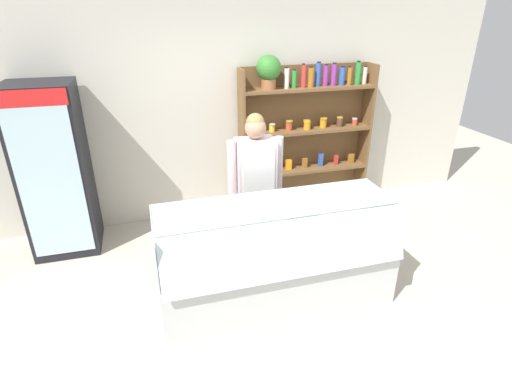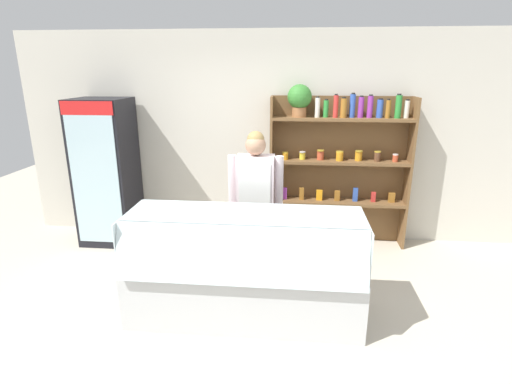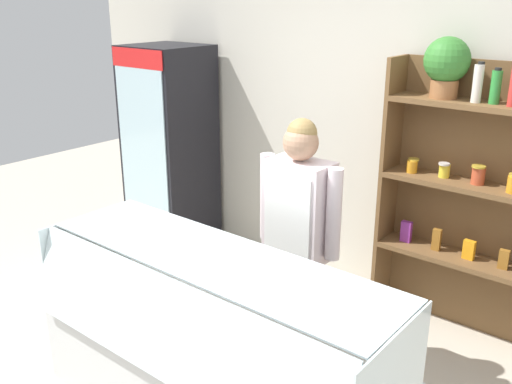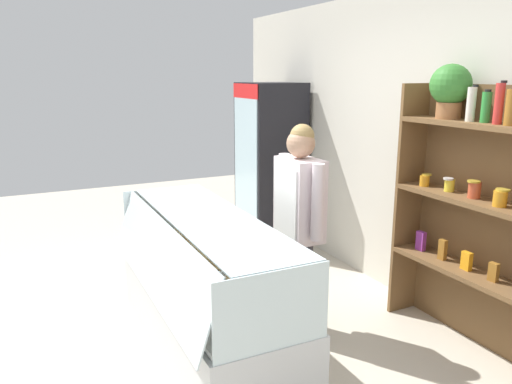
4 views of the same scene
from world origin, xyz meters
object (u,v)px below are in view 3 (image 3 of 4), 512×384
Objects in this scene: shelving_unit at (508,180)px; shop_clerk at (298,226)px; drinks_fridge at (170,149)px; deli_display_case at (212,373)px.

shop_clerk is (-0.90, -1.03, -0.23)m from shelving_unit.
drinks_fridge reaches higher than shop_clerk.
drinks_fridge is 0.89× the size of deli_display_case.
shelving_unit reaches higher than deli_display_case.
drinks_fridge is at bearing -175.57° from shelving_unit.
deli_display_case is 1.00m from shop_clerk.
shelving_unit reaches higher than drinks_fridge.
drinks_fridge is at bearing 141.89° from deli_display_case.
shelving_unit is at bearing 48.81° from shop_clerk.
shelving_unit reaches higher than shop_clerk.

